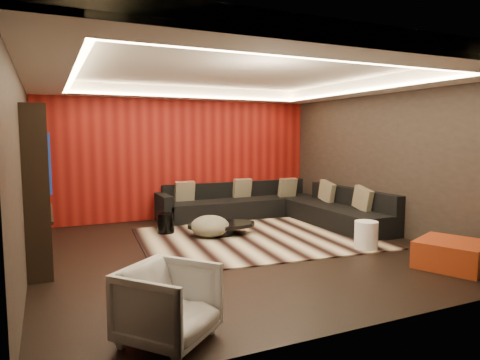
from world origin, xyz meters
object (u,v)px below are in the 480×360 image
drum_stool (166,223)px  armchair (168,304)px  white_side_table (366,236)px  sectional_sofa (276,208)px  coffee_table (222,229)px  orange_ottoman (451,254)px

drum_stool → armchair: bearing=-104.3°
drum_stool → white_side_table: bearing=-42.4°
armchair → sectional_sofa: bearing=10.3°
sectional_sofa → armchair: bearing=-129.0°
coffee_table → orange_ottoman: 3.76m
white_side_table → sectional_sofa: 2.69m
coffee_table → sectional_sofa: bearing=27.5°
coffee_table → armchair: bearing=-118.7°
white_side_table → orange_ottoman: bearing=-69.3°
coffee_table → orange_ottoman: bearing=-54.4°
drum_stool → sectional_sofa: bearing=6.7°
drum_stool → white_side_table: (2.62, -2.39, 0.03)m
drum_stool → white_side_table: white_side_table is taller
sectional_sofa → orange_ottoman: bearing=-81.6°
white_side_table → drum_stool: bearing=137.6°
orange_ottoman → sectional_sofa: size_ratio=0.23×
coffee_table → white_side_table: 2.54m
orange_ottoman → armchair: bearing=-173.4°
drum_stool → coffee_table: bearing=-31.6°
white_side_table → armchair: 4.03m
orange_ottoman → armchair: (-4.11, -0.47, 0.16)m
armchair → coffee_table: bearing=20.6°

